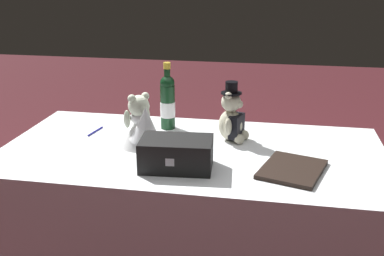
{
  "coord_description": "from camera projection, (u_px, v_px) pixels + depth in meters",
  "views": [
    {
      "loc": [
        0.34,
        -1.88,
        1.57
      ],
      "look_at": [
        0.0,
        0.0,
        0.9
      ],
      "focal_mm": 43.23,
      "sensor_mm": 36.0,
      "label": 1
    }
  ],
  "objects": [
    {
      "name": "gift_case_black",
      "position": [
        176.0,
        154.0,
        1.85
      ],
      "size": [
        0.3,
        0.2,
        0.12
      ],
      "color": "black",
      "rests_on": "reception_table"
    },
    {
      "name": "signing_pen",
      "position": [
        96.0,
        131.0,
        2.28
      ],
      "size": [
        0.03,
        0.14,
        0.01
      ],
      "color": "navy",
      "rests_on": "reception_table"
    },
    {
      "name": "teddy_bear_groom",
      "position": [
        232.0,
        118.0,
        2.13
      ],
      "size": [
        0.14,
        0.15,
        0.28
      ],
      "color": "beige",
      "rests_on": "reception_table"
    },
    {
      "name": "reception_table",
      "position": [
        192.0,
        227.0,
        2.19
      ],
      "size": [
        1.7,
        0.86,
        0.8
      ],
      "primitive_type": "cube",
      "color": "white",
      "rests_on": "ground_plane"
    },
    {
      "name": "guestbook",
      "position": [
        292.0,
        169.0,
        1.84
      ],
      "size": [
        0.3,
        0.33,
        0.02
      ],
      "primitive_type": "cube",
      "rotation": [
        0.0,
        0.0,
        -0.3
      ],
      "color": "black",
      "rests_on": "reception_table"
    },
    {
      "name": "teddy_bear_bride",
      "position": [
        141.0,
        125.0,
        2.06
      ],
      "size": [
        0.23,
        0.23,
        0.25
      ],
      "color": "white",
      "rests_on": "reception_table"
    },
    {
      "name": "champagne_bottle",
      "position": [
        168.0,
        101.0,
        2.29
      ],
      "size": [
        0.07,
        0.07,
        0.33
      ],
      "color": "#12361B",
      "rests_on": "reception_table"
    }
  ]
}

